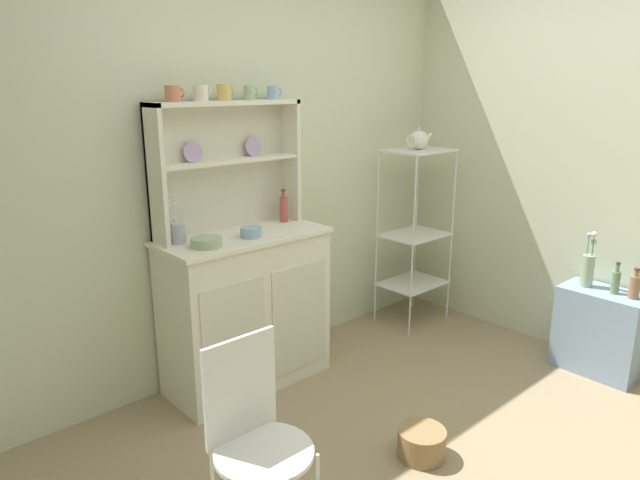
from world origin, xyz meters
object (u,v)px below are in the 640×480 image
at_px(wire_chair, 254,429).
at_px(vinegar_bottle, 635,286).
at_px(side_shelf_blue, 600,331).
at_px(hutch_cabinet, 246,308).
at_px(hutch_shelf_unit, 224,157).
at_px(cup_terracotta_0, 173,94).
at_px(utensil_jar, 178,233).
at_px(bowl_mixing_large, 206,242).
at_px(bakers_rack, 415,222).
at_px(porcelain_teapot, 419,140).
at_px(jam_bottle, 284,209).
at_px(oil_bottle, 616,281).
at_px(floor_basket, 422,443).
at_px(flower_vase, 588,268).

distance_m(wire_chair, vinegar_bottle, 2.42).
height_order(side_shelf_blue, wire_chair, wire_chair).
xyz_separation_m(hutch_cabinet, hutch_shelf_unit, (0.00, 0.16, 0.86)).
bearing_deg(cup_terracotta_0, utensil_jar, -135.79).
xyz_separation_m(side_shelf_blue, wire_chair, (-2.38, 0.26, 0.26)).
bearing_deg(bowl_mixing_large, bakers_rack, 0.04).
bearing_deg(side_shelf_blue, porcelain_teapot, 101.26).
distance_m(bowl_mixing_large, jam_bottle, 0.66).
xyz_separation_m(side_shelf_blue, oil_bottle, (-0.00, -0.05, 0.34)).
bearing_deg(cup_terracotta_0, hutch_cabinet, -21.54).
height_order(hutch_cabinet, utensil_jar, utensil_jar).
bearing_deg(cup_terracotta_0, porcelain_teapot, -6.40).
bearing_deg(utensil_jar, vinegar_bottle, -37.58).
bearing_deg(jam_bottle, vinegar_bottle, -49.97).
relative_size(side_shelf_blue, oil_bottle, 2.70).
relative_size(floor_basket, flower_vase, 0.66).
distance_m(side_shelf_blue, bowl_mixing_large, 2.42).
height_order(wire_chair, vinegar_bottle, wire_chair).
distance_m(side_shelf_blue, flower_vase, 0.40).
xyz_separation_m(hutch_cabinet, jam_bottle, (0.35, 0.09, 0.52)).
bearing_deg(porcelain_teapot, side_shelf_blue, -78.74).
height_order(utensil_jar, porcelain_teapot, porcelain_teapot).
bearing_deg(cup_terracotta_0, floor_basket, -68.03).
relative_size(bakers_rack, bowl_mixing_large, 7.84).
bearing_deg(vinegar_bottle, cup_terracotta_0, 141.01).
height_order(floor_basket, vinegar_bottle, vinegar_bottle).
relative_size(floor_basket, vinegar_bottle, 1.27).
xyz_separation_m(porcelain_teapot, flower_vase, (0.25, -1.14, -0.70)).
bearing_deg(bakers_rack, wire_chair, -154.91).
height_order(bakers_rack, floor_basket, bakers_rack).
bearing_deg(floor_basket, hutch_cabinet, 99.91).
xyz_separation_m(floor_basket, flower_vase, (1.47, -0.07, 0.57)).
bearing_deg(porcelain_teapot, hutch_shelf_unit, 170.60).
xyz_separation_m(oil_bottle, vinegar_bottle, (-0.00, -0.11, -0.00)).
distance_m(bakers_rack, flower_vase, 1.17).
relative_size(side_shelf_blue, flower_vase, 1.50).
bearing_deg(hutch_shelf_unit, bowl_mixing_large, -139.82).
height_order(bakers_rack, wire_chair, bakers_rack).
height_order(hutch_cabinet, oil_bottle, hutch_cabinet).
relative_size(bakers_rack, cup_terracotta_0, 13.40).
relative_size(wire_chair, flower_vase, 2.44).
xyz_separation_m(hutch_shelf_unit, flower_vase, (1.67, -1.37, -0.69)).
xyz_separation_m(jam_bottle, vinegar_bottle, (1.32, -1.57, -0.39)).
xyz_separation_m(hutch_shelf_unit, floor_basket, (0.20, -1.30, -1.25)).
xyz_separation_m(bakers_rack, porcelain_teapot, (-0.00, 0.00, 0.58)).
bearing_deg(side_shelf_blue, oil_bottle, -90.00).
height_order(bakers_rack, vinegar_bottle, bakers_rack).
relative_size(wire_chair, utensil_jar, 3.66).
distance_m(cup_terracotta_0, utensil_jar, 0.71).
relative_size(floor_basket, cup_terracotta_0, 2.42).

